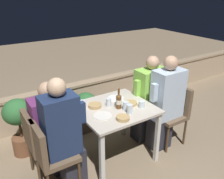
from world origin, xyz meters
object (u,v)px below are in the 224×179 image
Objects in this scene: potted_plant at (19,121)px; chair_left_near at (48,152)px; chair_right_far at (158,102)px; person_blue_shirt at (165,103)px; person_navy_jumper at (64,135)px; chair_right_near at (174,109)px; person_purple_stripe at (54,129)px; chair_left_far at (39,139)px; person_green_blouse at (148,99)px; beer_bottle at (119,101)px.

chair_left_near is at bearing -82.85° from potted_plant.
person_blue_shirt is at bearing -116.20° from chair_right_far.
person_navy_jumper is 1.64m from chair_right_near.
person_purple_stripe reaches higher than potted_plant.
chair_left_far is 1.87m from chair_right_near.
person_blue_shirt reaches higher than person_navy_jumper.
person_blue_shirt is 1.05× the size of person_green_blouse.
chair_right_far is 0.22m from person_green_blouse.
person_blue_shirt is 1.54× the size of chair_right_far.
person_green_blouse is at bearing -1.11° from person_purple_stripe.
chair_right_near is at bearing -50.04° from person_green_blouse.
person_navy_jumper is 0.93m from potted_plant.
chair_left_near and chair_right_far have the same top height.
potted_plant is at bearing 115.87° from person_purple_stripe.
person_green_blouse reaches higher than person_purple_stripe.
person_navy_jumper is 1.54× the size of chair_right_near.
chair_left_near is at bearing -171.90° from chair_right_far.
chair_left_far reaches higher than potted_plant.
person_blue_shirt is at bearing -80.01° from person_green_blouse.
chair_right_far reaches higher than potted_plant.
chair_right_far is (1.59, 0.25, -0.14)m from person_navy_jumper.
chair_right_far is at bearing -0.98° from person_purple_stripe.
person_blue_shirt is (1.64, -0.03, 0.14)m from chair_left_near.
potted_plant is (-0.30, 0.86, -0.17)m from person_navy_jumper.
chair_left_far is at bearing 93.97° from chair_left_near.
chair_left_far is at bearing 168.08° from beer_bottle.
person_blue_shirt reaches higher than chair_left_near.
chair_left_near is 0.65× the size of person_blue_shirt.
person_green_blouse is 1.81m from potted_plant.
person_navy_jumper is at bearing -169.75° from person_green_blouse.
chair_right_far is at bearing 11.90° from beer_bottle.
chair_left_near is 0.34m from person_purple_stripe.
chair_left_far is 0.65× the size of person_blue_shirt.
beer_bottle is (0.77, -0.20, 0.25)m from person_purple_stripe.
person_purple_stripe is at bearing 167.97° from person_blue_shirt.
chair_left_near is at bearing -175.32° from beer_bottle.
person_green_blouse is at bearing -19.72° from potted_plant.
beer_bottle reaches higher than chair_right_near.
person_blue_shirt reaches higher than person_green_blouse.
chair_right_near is at bearing 0.00° from person_blue_shirt.
person_purple_stripe is (0.19, -0.00, 0.07)m from chair_left_far.
chair_left_near is at bearing 179.01° from chair_right_near.
beer_bottle is at bearing -14.78° from person_purple_stripe.
chair_right_far is (1.80, -0.03, 0.00)m from chair_left_far.
chair_right_far is 0.91m from beer_bottle.
potted_plant is (-0.11, 0.86, -0.03)m from chair_left_near.
person_green_blouse is at bearing 9.06° from chair_left_near.
person_purple_stripe is 1.61m from chair_right_far.
person_purple_stripe is (0.17, 0.28, 0.07)m from chair_left_near.
person_green_blouse is (1.59, 0.25, 0.11)m from chair_left_near.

